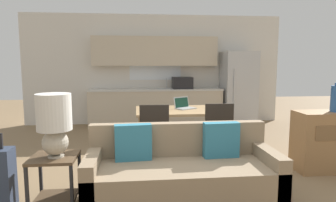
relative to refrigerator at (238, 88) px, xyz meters
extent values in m
cube|color=silver|center=(-2.03, 0.41, 0.45)|extent=(6.40, 0.06, 2.70)
cube|color=white|center=(-2.02, 0.38, 0.67)|extent=(1.28, 0.01, 0.93)
cube|color=beige|center=(-2.03, 0.07, -0.47)|extent=(3.17, 0.62, 0.86)
cube|color=silver|center=(-2.03, 0.07, -0.02)|extent=(3.20, 0.65, 0.04)
cube|color=#B2B5B7|center=(-1.75, 0.02, 0.00)|extent=(0.48, 0.36, 0.01)
cylinder|color=#B7BABC|center=(-1.75, 0.19, 0.12)|extent=(0.02, 0.02, 0.24)
cube|color=beige|center=(-2.03, 0.21, 0.90)|extent=(3.01, 0.34, 0.70)
cube|color=black|center=(-1.39, 0.02, 0.14)|extent=(0.48, 0.36, 0.28)
cube|color=#B7BABC|center=(0.00, 0.00, 0.00)|extent=(0.77, 0.73, 1.80)
cylinder|color=silver|center=(-0.23, -0.38, 0.09)|extent=(0.02, 0.02, 0.81)
cube|color=tan|center=(-1.79, -2.13, -0.19)|extent=(1.43, 1.00, 0.04)
cylinder|color=tan|center=(-2.45, -2.57, -0.55)|extent=(0.05, 0.05, 0.69)
cylinder|color=tan|center=(-1.14, -2.57, -0.55)|extent=(0.05, 0.05, 0.69)
cylinder|color=tan|center=(-2.45, -1.69, -0.55)|extent=(0.05, 0.05, 0.69)
cylinder|color=tan|center=(-1.14, -1.69, -0.55)|extent=(0.05, 0.05, 0.69)
cylinder|color=#3D2D1E|center=(-2.93, -3.79, -0.85)|extent=(0.05, 0.05, 0.10)
cylinder|color=#3D2D1E|center=(-1.11, -3.79, -0.85)|extent=(0.05, 0.05, 0.10)
cube|color=#847056|center=(-2.02, -4.11, -0.62)|extent=(2.01, 0.80, 0.35)
cube|color=#847056|center=(-2.02, -3.78, -0.43)|extent=(2.01, 0.14, 0.73)
cube|color=#847056|center=(-2.96, -4.11, -0.55)|extent=(0.14, 0.80, 0.49)
cube|color=#847056|center=(-1.08, -4.11, -0.55)|extent=(0.14, 0.80, 0.49)
cube|color=teal|center=(-2.54, -3.91, -0.25)|extent=(0.41, 0.15, 0.40)
cube|color=teal|center=(-1.55, -3.91, -0.25)|extent=(0.40, 0.14, 0.40)
cube|color=brown|center=(-3.34, -4.08, -0.34)|extent=(0.46, 0.46, 0.03)
cube|color=brown|center=(-3.34, -4.08, -0.77)|extent=(0.41, 0.41, 0.02)
cube|color=#232326|center=(-3.55, -4.28, -0.63)|extent=(0.03, 0.03, 0.54)
cube|color=#232326|center=(-3.13, -4.28, -0.63)|extent=(0.03, 0.03, 0.54)
cube|color=#232326|center=(-3.55, -3.87, -0.63)|extent=(0.03, 0.03, 0.54)
cube|color=#232326|center=(-3.13, -3.87, -0.63)|extent=(0.03, 0.03, 0.54)
cylinder|color=#B2A893|center=(-3.31, -4.10, -0.32)|extent=(0.16, 0.16, 0.02)
sphere|color=#B2A893|center=(-3.31, -4.10, -0.18)|extent=(0.26, 0.26, 0.26)
cylinder|color=beige|center=(-3.31, -4.10, 0.13)|extent=(0.34, 0.34, 0.36)
cube|color=black|center=(-2.25, -2.94, -0.44)|extent=(0.44, 0.44, 0.04)
cube|color=black|center=(-2.26, -3.13, -0.18)|extent=(0.40, 0.05, 0.48)
cylinder|color=black|center=(-2.07, -2.78, -0.68)|extent=(0.03, 0.03, 0.44)
cylinder|color=black|center=(-2.41, -2.76, -0.68)|extent=(0.03, 0.03, 0.44)
cylinder|color=black|center=(-2.09, -3.12, -0.68)|extent=(0.03, 0.03, 0.44)
cylinder|color=black|center=(-2.43, -3.10, -0.68)|extent=(0.03, 0.03, 0.44)
cube|color=black|center=(-1.34, -2.91, -0.44)|extent=(0.44, 0.44, 0.04)
cube|color=black|center=(-1.35, -3.11, -0.18)|extent=(0.40, 0.05, 0.48)
cylinder|color=black|center=(-1.16, -2.75, -0.68)|extent=(0.03, 0.03, 0.44)
cylinder|color=black|center=(-1.50, -2.73, -0.68)|extent=(0.03, 0.03, 0.44)
cylinder|color=black|center=(-1.18, -3.09, -0.68)|extent=(0.03, 0.03, 0.44)
cylinder|color=black|center=(-1.52, -3.07, -0.68)|extent=(0.03, 0.03, 0.44)
cube|color=#B7BABC|center=(-1.65, -2.08, -0.16)|extent=(0.39, 0.35, 0.02)
cube|color=#B7BABC|center=(-1.71, -1.98, -0.07)|extent=(0.30, 0.21, 0.20)
cube|color=#143828|center=(-1.71, -1.98, -0.07)|extent=(0.27, 0.18, 0.17)
camera|label=1|loc=(-2.50, -7.13, 0.61)|focal=32.00mm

